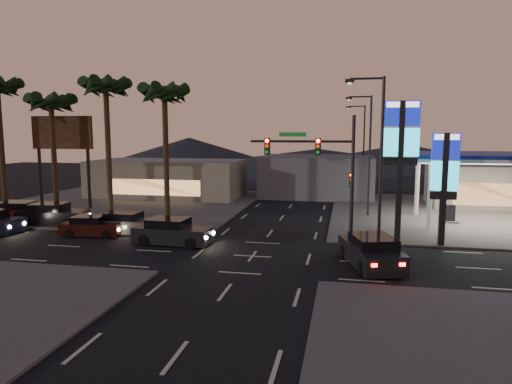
% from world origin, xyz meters
% --- Properties ---
extents(ground, '(140.00, 140.00, 0.00)m').
position_xyz_m(ground, '(0.00, 0.00, 0.00)').
color(ground, black).
rests_on(ground, ground).
extents(corner_lot_ne, '(24.00, 24.00, 0.12)m').
position_xyz_m(corner_lot_ne, '(16.00, 16.00, 0.06)').
color(corner_lot_ne, '#47443F').
rests_on(corner_lot_ne, ground).
extents(corner_lot_nw, '(24.00, 24.00, 0.12)m').
position_xyz_m(corner_lot_nw, '(-16.00, 16.00, 0.06)').
color(corner_lot_nw, '#47443F').
rests_on(corner_lot_nw, ground).
extents(gas_station, '(12.20, 8.20, 5.47)m').
position_xyz_m(gas_station, '(16.00, 12.00, 5.08)').
color(gas_station, silver).
rests_on(gas_station, ground).
extents(convenience_store, '(10.00, 6.00, 4.00)m').
position_xyz_m(convenience_store, '(18.00, 21.00, 2.00)').
color(convenience_store, '#726B5B').
rests_on(convenience_store, ground).
extents(pylon_sign_tall, '(2.20, 0.35, 9.00)m').
position_xyz_m(pylon_sign_tall, '(8.50, 5.50, 6.39)').
color(pylon_sign_tall, black).
rests_on(pylon_sign_tall, ground).
extents(pylon_sign_short, '(1.60, 0.35, 7.00)m').
position_xyz_m(pylon_sign_short, '(11.00, 4.50, 4.66)').
color(pylon_sign_short, black).
rests_on(pylon_sign_short, ground).
extents(traffic_signal_mast, '(6.10, 0.39, 8.00)m').
position_xyz_m(traffic_signal_mast, '(3.76, 1.99, 5.23)').
color(traffic_signal_mast, black).
rests_on(traffic_signal_mast, ground).
extents(pedestal_signal, '(0.32, 0.39, 4.30)m').
position_xyz_m(pedestal_signal, '(5.50, 6.98, 2.92)').
color(pedestal_signal, black).
rests_on(pedestal_signal, ground).
extents(streetlight_near, '(2.14, 0.25, 10.00)m').
position_xyz_m(streetlight_near, '(6.79, 1.00, 5.72)').
color(streetlight_near, black).
rests_on(streetlight_near, ground).
extents(streetlight_mid, '(2.14, 0.25, 10.00)m').
position_xyz_m(streetlight_mid, '(6.79, 14.00, 5.72)').
color(streetlight_mid, black).
rests_on(streetlight_mid, ground).
extents(streetlight_far, '(2.14, 0.25, 10.00)m').
position_xyz_m(streetlight_far, '(6.79, 28.00, 5.72)').
color(streetlight_far, black).
rests_on(streetlight_far, ground).
extents(palm_a, '(4.41, 4.41, 10.86)m').
position_xyz_m(palm_a, '(-9.00, 9.50, 9.43)').
color(palm_a, black).
rests_on(palm_a, ground).
extents(palm_b, '(4.41, 4.41, 11.46)m').
position_xyz_m(palm_b, '(-14.00, 9.50, 9.97)').
color(palm_b, black).
rests_on(palm_b, ground).
extents(palm_c, '(4.41, 4.41, 10.26)m').
position_xyz_m(palm_c, '(-19.00, 9.50, 8.88)').
color(palm_c, black).
rests_on(palm_c, ground).
extents(billboard, '(6.00, 0.30, 8.50)m').
position_xyz_m(billboard, '(-20.50, 13.00, 6.33)').
color(billboard, black).
rests_on(billboard, ground).
extents(building_far_west, '(16.00, 8.00, 4.00)m').
position_xyz_m(building_far_west, '(-14.00, 22.00, 2.00)').
color(building_far_west, '#726B5B').
rests_on(building_far_west, ground).
extents(building_far_mid, '(12.00, 9.00, 4.40)m').
position_xyz_m(building_far_mid, '(2.00, 26.00, 2.20)').
color(building_far_mid, '#4C4C51').
rests_on(building_far_mid, ground).
extents(hill_left, '(40.00, 40.00, 6.00)m').
position_xyz_m(hill_left, '(-25.00, 60.00, 3.00)').
color(hill_left, black).
rests_on(hill_left, ground).
extents(hill_right, '(50.00, 50.00, 5.00)m').
position_xyz_m(hill_right, '(15.00, 60.00, 2.50)').
color(hill_right, black).
rests_on(hill_right, ground).
extents(hill_center, '(60.00, 60.00, 4.00)m').
position_xyz_m(hill_center, '(0.00, 60.00, 2.00)').
color(hill_center, black).
rests_on(hill_center, ground).
extents(car_lane_a_front, '(5.09, 2.32, 1.63)m').
position_xyz_m(car_lane_a_front, '(-5.58, 1.89, 0.76)').
color(car_lane_a_front, black).
rests_on(car_lane_a_front, ground).
extents(car_lane_a_mid, '(4.31, 2.17, 1.36)m').
position_xyz_m(car_lane_a_mid, '(-11.86, 3.02, 0.63)').
color(car_lane_a_mid, black).
rests_on(car_lane_a_mid, ground).
extents(car_lane_b_front, '(4.70, 2.10, 1.51)m').
position_xyz_m(car_lane_b_front, '(-9.79, 4.07, 0.70)').
color(car_lane_b_front, '#505053').
rests_on(car_lane_b_front, ground).
extents(car_lane_b_mid, '(5.33, 2.69, 1.68)m').
position_xyz_m(car_lane_b_mid, '(-16.69, 5.66, 0.78)').
color(car_lane_b_mid, black).
rests_on(car_lane_b_mid, ground).
extents(car_lane_b_rear, '(5.30, 2.59, 1.68)m').
position_xyz_m(car_lane_b_rear, '(-19.65, 5.95, 0.78)').
color(car_lane_b_rear, black).
rests_on(car_lane_b_rear, ground).
extents(suv_station, '(3.45, 5.43, 1.69)m').
position_xyz_m(suv_station, '(6.52, -0.70, 0.78)').
color(suv_station, black).
rests_on(suv_station, ground).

